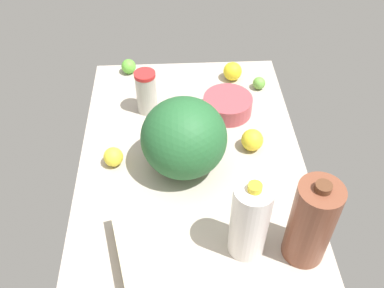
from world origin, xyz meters
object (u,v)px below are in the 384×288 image
Objects in this scene: mixing_bowl at (228,105)px; lime_far_back at (129,66)px; milk_jug at (250,220)px; lemon_by_jug at (113,157)px; lemon_loose at (233,71)px; lemon_beside_bowl at (252,140)px; watermelon at (184,138)px; lime_near_front at (259,83)px; chocolate_milk_jug at (311,223)px; tumbler_cup at (146,92)px; egg_carton at (140,261)px.

mixing_bowl is 3.04× the size of lime_far_back.
milk_jug is 53.17cm from lemon_by_jug.
lemon_loose is (-79.70, 5.59, -9.09)cm from milk_jug.
watermelon is at bearing -72.84° from lemon_beside_bowl.
milk_jug reaches higher than lime_near_front.
lemon_beside_bowl is at bearing -13.41° from lime_near_front.
lemon_loose is at bearing -124.57° from lime_near_front.
watermelon is 46.59cm from chocolate_milk_jug.
lemon_by_jug is 47.43cm from lemon_beside_bowl.
lemon_loose is 40.60cm from lemon_beside_bowl.
chocolate_milk_jug reaches higher than watermelon.
watermelon is at bearing 84.47° from lemon_by_jug.
watermelon is 1.49× the size of mixing_bowl.
watermelon is 59.48cm from lime_far_back.
lime_far_back is (-52.39, 2.25, -0.23)cm from lemon_by_jug.
watermelon is 3.60× the size of lemon_loose.
lime_far_back is at bearing -136.52° from lemon_beside_bowl.
lime_far_back is (-47.36, -44.91, -0.78)cm from lemon_beside_bowl.
mixing_bowl reaches higher than lime_far_back.
lime_far_back is at bearing -156.64° from milk_jug.
lemon_by_jug is at bearing -21.17° from tumbler_cup.
lime_near_front is 0.66× the size of lemon_beside_bowl.
tumbler_cup is 29.97cm from lemon_by_jug.
chocolate_milk_jug is at bearing 56.69° from lemon_by_jug.
lemon_loose is at bearing 168.26° from mixing_bowl.
egg_carton is at bearing -29.90° from lime_near_front.
watermelon is at bearing 146.97° from egg_carton.
lemon_loose is at bearing 144.27° from egg_carton.
lime_near_front is at bearing 125.03° from lemon_by_jug.
chocolate_milk_jug reaches higher than tumbler_cup.
watermelon is 4.20× the size of lemon_by_jug.
chocolate_milk_jug is 78.08cm from tumbler_cup.
milk_jug is 68.24cm from tumbler_cup.
milk_jug is at bearing 26.80° from watermelon.
watermelon is 1.60× the size of tumbler_cup.
lemon_beside_bowl is at bearing 17.69° from mixing_bowl.
milk_jug is at bearing -1.22° from mixing_bowl.
lemon_loose is at bearing -172.97° from chocolate_milk_jug.
milk_jug is 75.19cm from lime_near_front.
milk_jug is at bearing 23.36° from lime_far_back.
lemon_beside_bowl is at bearing 169.09° from milk_jug.
tumbler_cup is at bearing 158.83° from lemon_by_jug.
milk_jug is 5.42× the size of lime_near_front.
mixing_bowl is at bearing 84.78° from tumbler_cup.
lime_far_back is (-27.64, -38.62, -0.29)cm from mixing_bowl.
tumbler_cup is at bearing -154.84° from milk_jug.
tumbler_cup is 46.31cm from lime_near_front.
milk_jug is 31.20cm from egg_carton.
tumbler_cup is at bearing -95.22° from mixing_bowl.
chocolate_milk_jug reaches higher than mixing_bowl.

